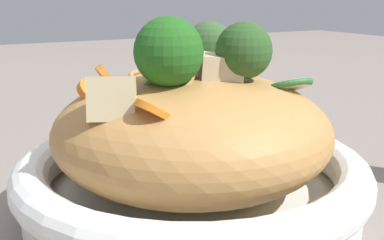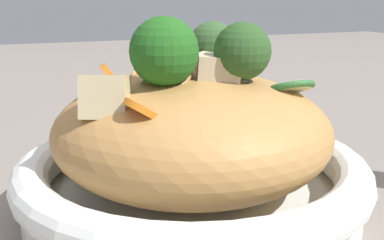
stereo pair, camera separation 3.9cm
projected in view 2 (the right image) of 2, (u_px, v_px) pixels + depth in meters
The scene contains 7 objects.
ground_plane at pixel (192, 210), 0.41m from camera, with size 3.00×3.00×0.00m, color slate.
serving_bowl at pixel (192, 181), 0.41m from camera, with size 0.29×0.29×0.05m.
noodle_heap at pixel (192, 131), 0.40m from camera, with size 0.22×0.22×0.11m.
broccoli_florets at pixel (201, 52), 0.37m from camera, with size 0.11×0.10×0.06m.
carrot_coins at pixel (160, 81), 0.41m from camera, with size 0.17×0.15×0.03m.
zucchini_slices at pixel (207, 78), 0.40m from camera, with size 0.14×0.16×0.04m.
chicken_chunks at pixel (177, 79), 0.36m from camera, with size 0.14×0.07×0.04m.
Camera 2 is at (0.14, 0.35, 0.18)m, focal length 45.64 mm.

